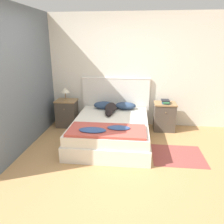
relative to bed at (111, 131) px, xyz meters
The scene contains 14 objects.
ground_plane 1.10m from the bed, 89.59° to the right, with size 16.00×16.00×0.00m, color tan.
wall_back 1.49m from the bed, 89.58° to the left, with size 9.00×0.06×2.55m.
wall_side_left 1.89m from the bed, behind, with size 0.06×3.10×2.55m.
bed is the anchor object (origin of this frame).
headboard 1.05m from the bed, 90.00° to the left, with size 1.58×0.06×1.15m.
nightstand_left 1.34m from the bed, 147.85° to the left, with size 0.48×0.41×0.64m.
nightstand_right 1.34m from the bed, 32.15° to the left, with size 0.48×0.41×0.64m.
pillow_left 0.85m from the bed, 108.27° to the left, with size 0.47×0.32×0.16m.
pillow_right 0.85m from the bed, 71.73° to the left, with size 0.47×0.32×0.16m.
quilt 0.66m from the bed, 90.98° to the right, with size 1.33×0.62×0.08m.
dog 0.59m from the bed, 97.68° to the left, with size 0.24×0.83×0.17m.
book_stack 1.40m from the bed, 31.18° to the left, with size 0.18×0.23×0.08m.
table_lamp 1.47m from the bed, 148.84° to the left, with size 0.20×0.20×0.30m.
rug 1.36m from the bed, 20.86° to the right, with size 0.90×0.81×0.00m.
Camera 1 is at (0.46, -2.96, 1.94)m, focal length 35.00 mm.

